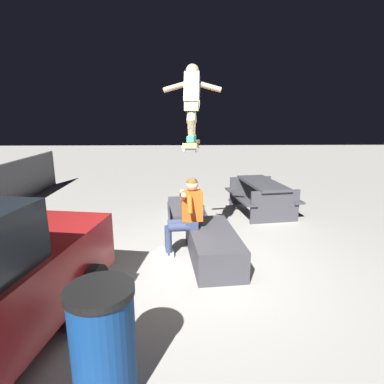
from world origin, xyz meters
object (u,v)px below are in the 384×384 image
object	(u,v)px
person_sitting_on_ledge	(186,213)
skateboard	(192,145)
skater_airborne	(192,99)
ledge_box_main	(213,246)
kicker_ramp	(186,213)
trash_bin	(104,343)
picnic_table_back	(262,192)

from	to	relation	value
person_sitting_on_ledge	skateboard	world-z (taller)	skateboard
person_sitting_on_ledge	skater_airborne	xyz separation A→B (m)	(-0.01, -0.10, 1.79)
ledge_box_main	skateboard	distance (m)	1.64
skateboard	kicker_ramp	distance (m)	2.73
person_sitting_on_ledge	kicker_ramp	world-z (taller)	person_sitting_on_ledge
ledge_box_main	trash_bin	xyz separation A→B (m)	(-2.46, 1.11, 0.27)
person_sitting_on_ledge	kicker_ramp	xyz separation A→B (m)	(2.02, -0.01, -0.65)
ledge_box_main	trash_bin	distance (m)	2.72
person_sitting_on_ledge	skater_airborne	distance (m)	1.80
person_sitting_on_ledge	picnic_table_back	bearing A→B (deg)	-38.84
skateboard	trash_bin	bearing A→B (deg)	163.65
person_sitting_on_ledge	skater_airborne	world-z (taller)	skater_airborne
skater_airborne	trash_bin	size ratio (longest dim) A/B	1.12
picnic_table_back	trash_bin	xyz separation A→B (m)	(-4.96, 2.50, 0.00)
ledge_box_main	person_sitting_on_ledge	world-z (taller)	person_sitting_on_ledge
skateboard	picnic_table_back	world-z (taller)	skateboard
skateboard	skater_airborne	xyz separation A→B (m)	(0.06, -0.01, 0.69)
ledge_box_main	picnic_table_back	xyz separation A→B (m)	(2.50, -1.39, 0.26)
skateboard	kicker_ramp	world-z (taller)	skateboard
ledge_box_main	trash_bin	world-z (taller)	trash_bin
ledge_box_main	kicker_ramp	xyz separation A→B (m)	(2.25, 0.43, -0.17)
ledge_box_main	picnic_table_back	size ratio (longest dim) A/B	0.88
skateboard	skater_airborne	world-z (taller)	skater_airborne
skater_airborne	picnic_table_back	size ratio (longest dim) A/B	0.60
skater_airborne	picnic_table_back	distance (m)	3.50
person_sitting_on_ledge	trash_bin	bearing A→B (deg)	165.98
skateboard	skater_airborne	bearing A→B (deg)	-5.73
skater_airborne	skateboard	bearing A→B (deg)	174.27
skateboard	trash_bin	xyz separation A→B (m)	(-2.63, 0.77, -1.33)
person_sitting_on_ledge	trash_bin	size ratio (longest dim) A/B	1.31
ledge_box_main	person_sitting_on_ledge	size ratio (longest dim) A/B	1.26
picnic_table_back	kicker_ramp	bearing A→B (deg)	97.84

